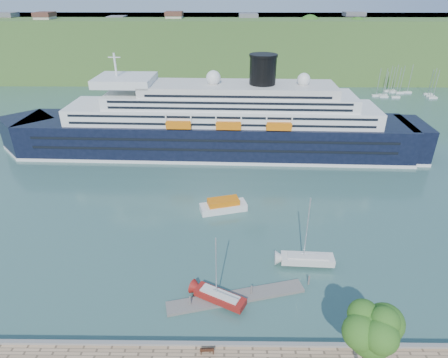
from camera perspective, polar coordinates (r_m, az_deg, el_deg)
ground at (r=45.63m, az=-2.05°, el=-24.51°), size 400.00×400.00×0.00m
far_hillside at (r=174.70m, az=0.03°, el=19.62°), size 400.00×50.00×24.00m
quay_coping at (r=44.60m, az=-2.09°, el=-23.81°), size 220.00×0.50×0.30m
cruise_ship at (r=86.67m, az=-1.57°, el=11.09°), size 102.67×18.25×22.96m
park_bench at (r=43.72m, az=-2.61°, el=-24.53°), size 1.58×0.72×1.00m
promenade_tree at (r=40.82m, az=21.17°, el=-22.11°), size 6.08×6.08×10.07m
floating_pontoon at (r=50.56m, az=1.91°, el=-17.52°), size 18.02×6.50×0.40m
sailboat_red at (r=46.82m, az=-0.64°, el=-14.28°), size 7.46×5.24×9.50m
sailboat_white_far at (r=53.43m, az=13.04°, el=-8.29°), size 8.37×2.74×10.67m
tender_launch at (r=66.68m, az=-0.10°, el=-3.96°), size 8.77×4.94×2.30m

